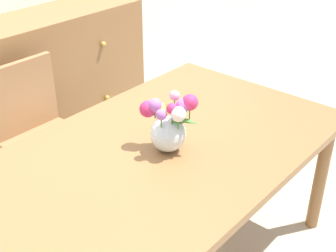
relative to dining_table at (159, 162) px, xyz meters
name	(u,v)px	position (x,y,z in m)	size (l,w,h in m)	color
dining_table	(159,162)	(0.00, 0.00, 0.00)	(1.79, 1.08, 0.73)	olive
chair_far	(38,129)	(-0.05, 0.88, -0.13)	(0.42, 0.42, 0.90)	#9E7047
dresser	(51,87)	(0.37, 1.33, -0.15)	(1.40, 0.47, 1.00)	olive
flower_vase	(168,125)	(0.02, -0.04, 0.20)	(0.17, 0.26, 0.27)	silver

